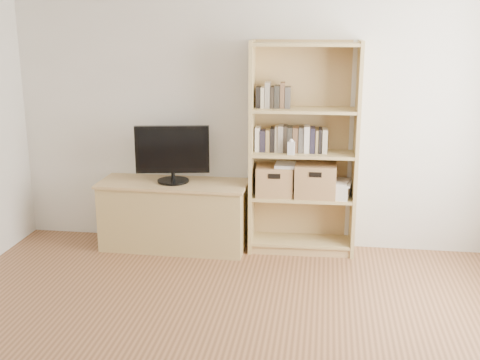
% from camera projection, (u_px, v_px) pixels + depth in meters
% --- Properties ---
extents(back_wall, '(4.50, 0.02, 2.60)m').
position_uv_depth(back_wall, '(256.00, 107.00, 5.48)').
color(back_wall, silver).
rests_on(back_wall, floor).
extents(tv_stand, '(1.33, 0.52, 0.61)m').
position_uv_depth(tv_stand, '(174.00, 216.00, 5.60)').
color(tv_stand, tan).
rests_on(tv_stand, floor).
extents(bookshelf, '(0.96, 0.37, 1.91)m').
position_uv_depth(bookshelf, '(303.00, 150.00, 5.34)').
color(bookshelf, tan).
rests_on(bookshelf, floor).
extents(television, '(0.67, 0.17, 0.52)m').
position_uv_depth(television, '(172.00, 154.00, 5.44)').
color(television, black).
rests_on(television, tv_stand).
extents(books_row_mid, '(0.83, 0.19, 0.22)m').
position_uv_depth(books_row_mid, '(304.00, 140.00, 5.34)').
color(books_row_mid, silver).
rests_on(books_row_mid, bookshelf).
extents(books_row_upper, '(0.41, 0.16, 0.22)m').
position_uv_depth(books_row_upper, '(281.00, 95.00, 5.26)').
color(books_row_upper, silver).
rests_on(books_row_upper, bookshelf).
extents(baby_monitor, '(0.06, 0.05, 0.11)m').
position_uv_depth(baby_monitor, '(291.00, 148.00, 5.24)').
color(baby_monitor, white).
rests_on(baby_monitor, bookshelf).
extents(basket_left, '(0.35, 0.29, 0.27)m').
position_uv_depth(basket_left, '(274.00, 181.00, 5.44)').
color(basket_left, '#A26F49').
rests_on(basket_left, bookshelf).
extents(basket_right, '(0.37, 0.30, 0.30)m').
position_uv_depth(basket_right, '(315.00, 180.00, 5.40)').
color(basket_right, '#A26F49').
rests_on(basket_right, bookshelf).
extents(laptop, '(0.32, 0.23, 0.03)m').
position_uv_depth(laptop, '(293.00, 165.00, 5.38)').
color(laptop, white).
rests_on(laptop, basket_left).
extents(magazine_stack, '(0.23, 0.30, 0.13)m').
position_uv_depth(magazine_stack, '(339.00, 190.00, 5.40)').
color(magazine_stack, silver).
rests_on(magazine_stack, bookshelf).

